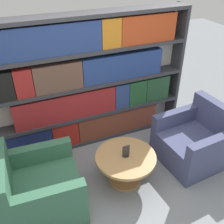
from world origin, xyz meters
TOP-DOWN VIEW (x-y plane):
  - ground_plane at (0.00, 0.00)m, footprint 14.00×14.00m
  - bookshelf at (-0.01, 1.27)m, footprint 3.05×0.30m
  - armchair_left at (-0.96, 0.24)m, footprint 0.92×0.89m
  - armchair_right at (1.24, 0.24)m, footprint 0.93×0.90m
  - coffee_table at (0.14, 0.23)m, footprint 0.77×0.77m
  - table_sign at (0.14, 0.23)m, footprint 0.09×0.06m

SIDE VIEW (x-z plane):
  - ground_plane at x=0.00m, z-range 0.00..0.00m
  - armchair_left at x=-0.96m, z-range -0.13..0.70m
  - armchair_right at x=1.24m, z-range -0.13..0.70m
  - coffee_table at x=0.14m, z-range 0.09..0.51m
  - table_sign at x=0.14m, z-range 0.41..0.57m
  - bookshelf at x=-0.01m, z-range 0.00..1.95m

